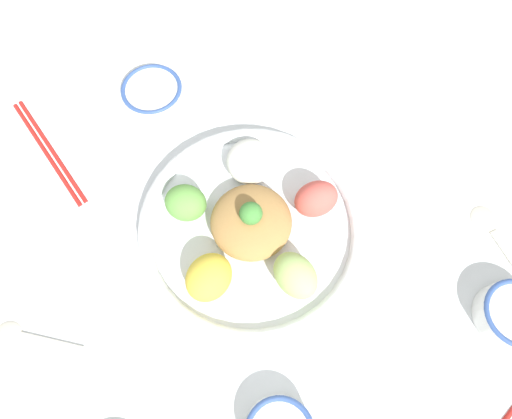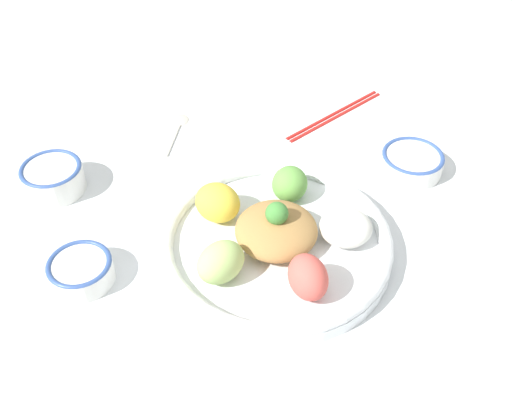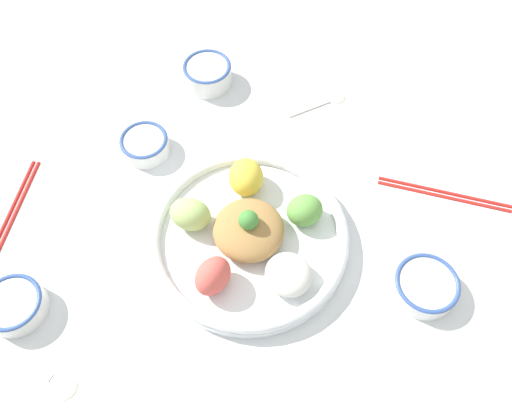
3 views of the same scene
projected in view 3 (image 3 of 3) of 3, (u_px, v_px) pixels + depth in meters
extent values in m
plane|color=white|center=(254.00, 259.00, 0.83)|extent=(2.40, 2.40, 0.00)
cylinder|color=white|center=(249.00, 239.00, 0.84)|extent=(0.33, 0.33, 0.02)
torus|color=white|center=(249.00, 235.00, 0.83)|extent=(0.33, 0.33, 0.02)
ellipsoid|color=#E55B51|center=(213.00, 276.00, 0.76)|extent=(0.07, 0.08, 0.06)
ellipsoid|color=white|center=(289.00, 275.00, 0.77)|extent=(0.08, 0.08, 0.04)
ellipsoid|color=#6BAD4C|center=(305.00, 210.00, 0.83)|extent=(0.06, 0.07, 0.05)
ellipsoid|color=yellow|center=(246.00, 177.00, 0.86)|extent=(0.09, 0.09, 0.06)
ellipsoid|color=#B7DB7A|center=(190.00, 214.00, 0.82)|extent=(0.09, 0.09, 0.06)
ellipsoid|color=#AD7F47|center=(249.00, 230.00, 0.81)|extent=(0.12, 0.12, 0.05)
sphere|color=#478E3D|center=(248.00, 220.00, 0.78)|extent=(0.03, 0.03, 0.03)
cylinder|color=white|center=(15.00, 306.00, 0.77)|extent=(0.09, 0.09, 0.04)
torus|color=#38569E|center=(11.00, 302.00, 0.76)|extent=(0.09, 0.09, 0.01)
cylinder|color=#5B3319|center=(12.00, 303.00, 0.76)|extent=(0.08, 0.08, 0.00)
cylinder|color=white|center=(145.00, 145.00, 0.93)|extent=(0.09, 0.09, 0.03)
torus|color=#38569E|center=(144.00, 140.00, 0.92)|extent=(0.09, 0.09, 0.01)
cylinder|color=maroon|center=(144.00, 141.00, 0.92)|extent=(0.07, 0.07, 0.00)
cylinder|color=white|center=(208.00, 75.00, 1.01)|extent=(0.10, 0.10, 0.04)
torus|color=#38569E|center=(207.00, 67.00, 1.00)|extent=(0.10, 0.10, 0.01)
cylinder|color=white|center=(207.00, 68.00, 1.00)|extent=(0.08, 0.08, 0.00)
cylinder|color=white|center=(425.00, 287.00, 0.79)|extent=(0.10, 0.10, 0.03)
torus|color=#38569E|center=(428.00, 283.00, 0.78)|extent=(0.10, 0.10, 0.01)
cylinder|color=white|center=(427.00, 284.00, 0.78)|extent=(0.08, 0.08, 0.00)
cylinder|color=red|center=(445.00, 191.00, 0.89)|extent=(0.18, 0.17, 0.01)
cylinder|color=red|center=(444.00, 196.00, 0.89)|extent=(0.18, 0.17, 0.01)
cylinder|color=red|center=(11.00, 209.00, 0.88)|extent=(0.16, 0.14, 0.01)
cylinder|color=red|center=(16.00, 209.00, 0.88)|extent=(0.16, 0.14, 0.01)
cube|color=beige|center=(28.00, 364.00, 0.74)|extent=(0.08, 0.05, 0.01)
ellipsoid|color=beige|center=(62.00, 386.00, 0.73)|extent=(0.06, 0.06, 0.01)
cube|color=beige|center=(309.00, 107.00, 0.99)|extent=(0.02, 0.09, 0.01)
ellipsoid|color=beige|center=(336.00, 97.00, 1.01)|extent=(0.04, 0.04, 0.01)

